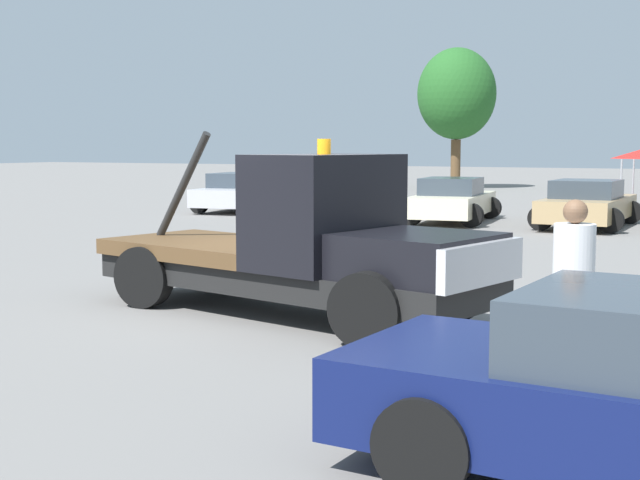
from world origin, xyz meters
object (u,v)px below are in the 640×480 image
Objects in this scene: parked_car_silver at (241,192)px; tree_left at (457,94)px; parked_car_tan at (587,204)px; person_near_truck at (573,277)px; traffic_cone at (268,263)px; tow_truck at (308,249)px; parked_car_cream at (452,200)px; parked_car_orange at (342,195)px.

parked_car_silver is 19.56m from tree_left.
parked_car_tan is 0.65× the size of tree_left.
traffic_cone is (-6.16, 4.71, -0.78)m from person_near_truck.
tow_truck is 4.19m from person_near_truck.
parked_car_cream is 12.18m from traffic_cone.
parked_car_orange is at bearing 83.15° from parked_car_tan.
parked_car_cream is 9.02× the size of traffic_cone.
tow_truck is at bearing -51.71° from traffic_cone.
parked_car_orange is 0.91× the size of parked_car_tan.
traffic_cone is (7.13, -32.18, -4.70)m from tree_left.
tow_truck is at bearing -152.74° from parked_car_silver.
tow_truck is 3.86m from traffic_cone.
parked_car_tan is (3.93, 0.11, 0.00)m from parked_car_cream.
tree_left is (-9.48, 35.16, 4.02)m from tow_truck.
parked_car_silver is at bearing 94.64° from parked_car_orange.
parked_car_tan is (0.92, 15.24, -0.28)m from tow_truck.
parked_car_silver is 8.91× the size of traffic_cone.
parked_car_orange is at bearing 127.04° from tow_truck.
traffic_cone is at bearing -158.77° from parked_car_orange.
parked_car_silver is 1.01× the size of parked_car_tan.
tree_left is at bearing 28.64° from parked_car_tan.
parked_car_cream is 3.93m from parked_car_tan.
tow_truck is 1.30× the size of parked_car_tan.
person_near_truck is at bearing -11.33° from tow_truck.
parked_car_silver is at bearing 123.48° from traffic_cone.
tree_left is at bearing 7.83° from parked_car_orange.
parked_car_tan is at bearing -101.47° from parked_car_silver.
parked_car_tan is at bearing 99.66° from tow_truck.
person_near_truck is at bearing -147.41° from parked_car_silver.
parked_car_orange is 0.60× the size of tree_left.
tree_left reaches higher than tow_truck.
parked_car_orange is 8.01× the size of traffic_cone.
parked_car_tan is 8.79× the size of traffic_cone.
tow_truck reaches higher than person_near_truck.
parked_car_cream is 21.48m from tree_left.
parked_car_tan is at bearing -62.42° from tree_left.
parked_car_cream is (-6.81, 16.87, -0.39)m from person_near_truck.
tow_truck is 19.58m from parked_car_silver.
parked_car_tan is (11.98, -0.90, 0.00)m from parked_car_silver.
tow_truck is at bearing -154.99° from parked_car_orange.
tow_truck is 1.26× the size of parked_car_cream.
parked_car_cream is (4.26, -1.25, 0.00)m from parked_car_orange.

